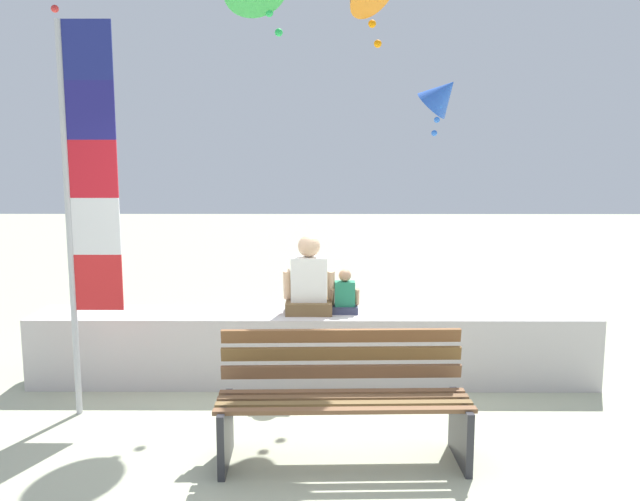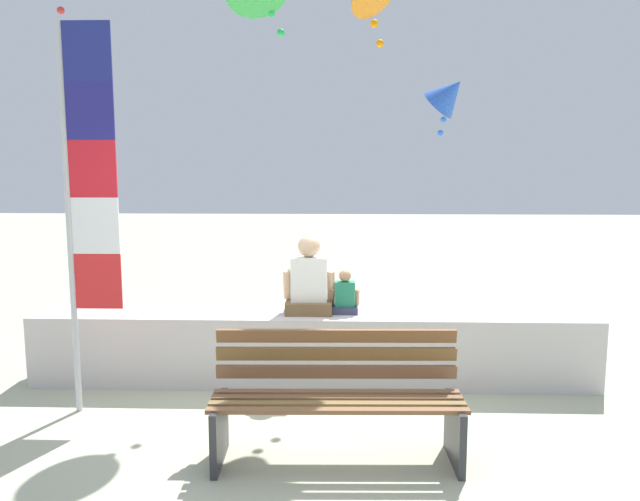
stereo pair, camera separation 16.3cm
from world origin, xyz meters
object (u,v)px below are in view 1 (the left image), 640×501
Objects in this scene: park_bench at (343,400)px; flag_banner at (84,189)px; kite_blue at (442,94)px; person_child at (345,296)px; person_adult at (309,283)px.

flag_banner is (-2.06, 0.77, 1.46)m from park_bench.
park_bench is 0.56× the size of flag_banner.
kite_blue reaches higher than park_bench.
person_adult is at bearing -179.93° from person_child.
person_adult is 2.17m from flag_banner.
kite_blue is at bearing 64.54° from person_child.
person_adult is (-0.28, 1.59, 0.54)m from park_bench.
flag_banner reaches higher than park_bench.
flag_banner is (-2.12, -0.82, 1.05)m from person_child.
kite_blue is (1.49, 4.58, 2.58)m from park_bench.
park_bench is 1.70m from person_adult.
park_bench is 2.64m from flag_banner.
flag_banner is at bearing -155.33° from person_adult.
park_bench is 4.27× the size of person_child.
flag_banner is at bearing -132.95° from kite_blue.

